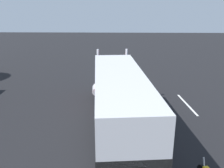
% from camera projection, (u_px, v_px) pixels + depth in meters
% --- Properties ---
extents(ground_plane, '(120.00, 120.00, 0.00)m').
position_uv_depth(ground_plane, '(112.00, 101.00, 19.75)').
color(ground_plane, black).
extents(lane_stripe_near, '(4.40, 0.53, 0.01)m').
position_uv_depth(lane_stripe_near, '(162.00, 123.00, 15.90)').
color(lane_stripe_near, silver).
rests_on(lane_stripe_near, ground_plane).
extents(lane_stripe_mid, '(4.40, 0.55, 0.01)m').
position_uv_depth(lane_stripe_mid, '(187.00, 104.00, 19.09)').
color(lane_stripe_mid, silver).
rests_on(lane_stripe_mid, ground_plane).
extents(semi_truck, '(14.34, 4.13, 4.50)m').
position_uv_depth(semi_truck, '(118.00, 95.00, 13.94)').
color(semi_truck, '#B21919').
rests_on(semi_truck, ground_plane).
extents(person_bystander, '(0.38, 0.48, 1.63)m').
position_uv_depth(person_bystander, '(151.00, 111.00, 15.63)').
color(person_bystander, black).
rests_on(person_bystander, ground_plane).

